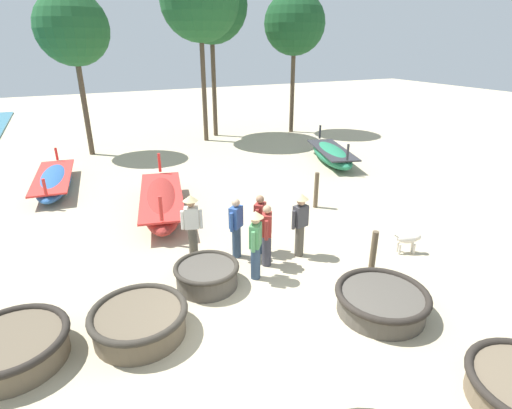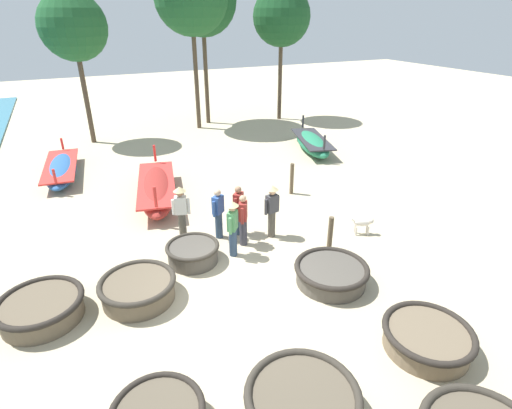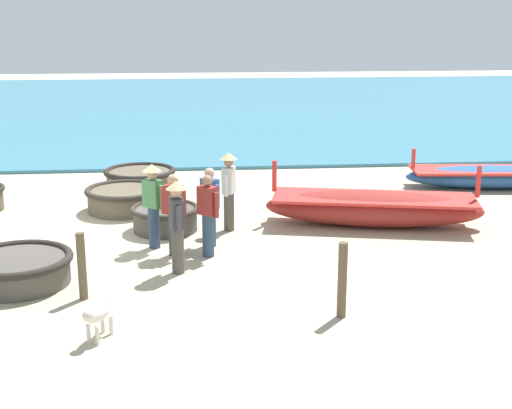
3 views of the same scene
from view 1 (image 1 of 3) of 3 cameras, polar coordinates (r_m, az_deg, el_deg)
The scene contains 21 objects.
ground_plane at distance 7.75m, azimuth 2.30°, elevation -18.41°, with size 80.00×80.00×0.00m, color #BCAD8C.
coracle_front_left at distance 8.51m, azimuth 17.49°, elevation -12.96°, with size 1.86×1.86×0.51m.
coracle_weathered at distance 8.99m, azimuth -7.05°, elevation -9.88°, with size 1.45×1.45×0.53m.
coracle_tilted at distance 8.20m, azimuth -31.40°, elevation -16.97°, with size 1.84×1.84×0.54m.
coracle_nearest at distance 7.91m, azimuth -16.33°, elevation -15.63°, with size 1.80×1.80×0.56m.
long_boat_white_hull at distance 16.40m, azimuth -26.92°, elevation 3.07°, with size 1.57×4.61×1.03m.
long_boat_ochre_hull at distance 12.83m, azimuth -13.30°, elevation 0.45°, with size 2.18×4.81×1.37m.
long_boat_green_hull at distance 18.13m, azimuth 10.74°, elevation 7.06°, with size 2.32×4.26×1.30m.
fisherman_by_coracle at distance 9.43m, azimuth 1.55°, elevation -4.24°, with size 0.36×0.47×1.57m.
fisherman_hauling at distance 8.86m, azimuth -0.07°, elevation -5.20°, with size 0.38×0.43×1.67m.
fisherman_with_hat at distance 9.99m, azimuth 0.57°, elevation -2.62°, with size 0.40×0.40×1.57m.
fisherman_standing_right at distance 9.81m, azimuth -2.85°, elevation -3.15°, with size 0.44×0.38×1.57m.
fisherman_crouching at distance 9.86m, azimuth 6.34°, elevation -2.33°, with size 0.52×0.36×1.67m.
fisherman_standing_left at distance 9.83m, azimuth -9.15°, elevation -2.58°, with size 0.51×0.36×1.67m.
dog at distance 10.88m, azimuth 20.97°, elevation -4.73°, with size 0.64×0.40×0.55m.
mooring_post_mid_beach at distance 9.55m, azimuth 16.40°, elevation -6.73°, with size 0.14×0.14×1.11m, color brown.
mooring_post_shoreline at distance 12.99m, azimuth 8.60°, elevation 2.04°, with size 0.14×0.14×1.18m, color brown.
tree_leftmost at distance 20.18m, azimuth -24.76°, elevation 21.80°, with size 3.11×3.11×7.08m.
tree_right_mid at distance 21.69m, azimuth -8.05°, elevation 26.86°, with size 3.84×3.84×8.75m.
tree_center at distance 23.78m, azimuth 5.53°, elevation 24.29°, with size 3.31×3.31×7.55m.
tree_left_mid at distance 22.84m, azimuth -6.47°, elevation 26.39°, with size 3.77×3.77×8.60m.
Camera 1 is at (-2.76, -5.17, 5.07)m, focal length 28.00 mm.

